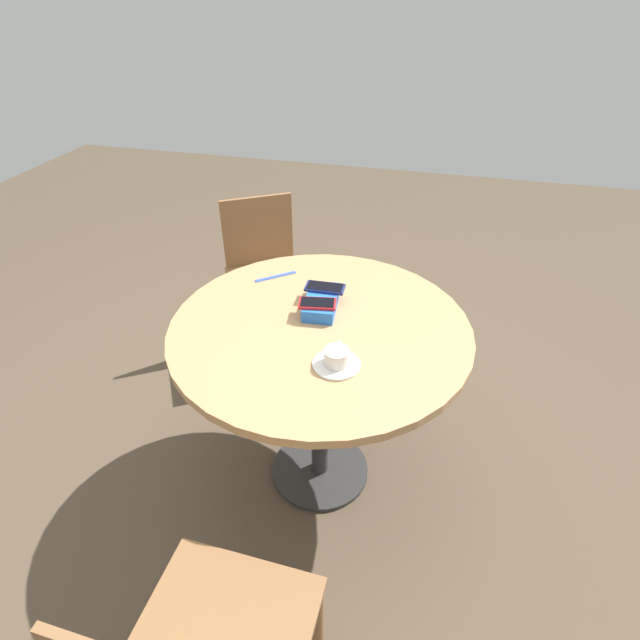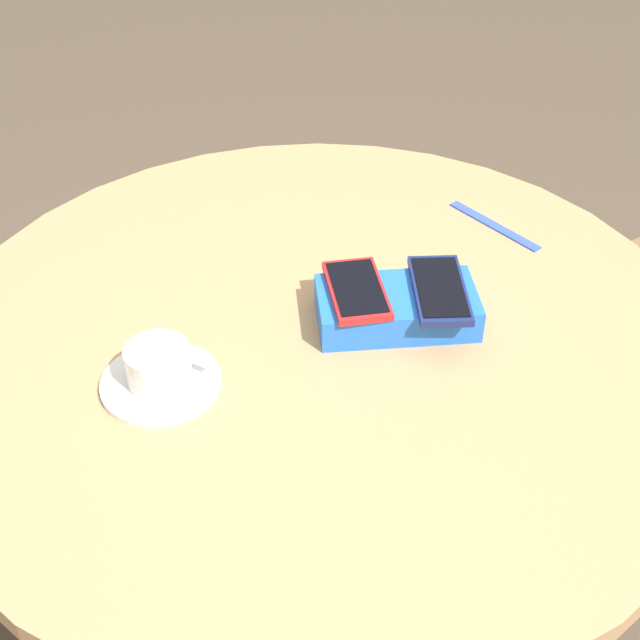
% 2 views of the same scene
% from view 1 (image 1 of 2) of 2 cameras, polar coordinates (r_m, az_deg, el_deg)
% --- Properties ---
extents(ground_plane, '(8.00, 8.00, 0.00)m').
position_cam_1_polar(ground_plane, '(2.23, 0.00, -16.81)').
color(ground_plane, brown).
extents(round_table, '(1.03, 1.03, 0.77)m').
position_cam_1_polar(round_table, '(1.76, 0.00, -3.54)').
color(round_table, '#2D2D2D').
rests_on(round_table, ground_plane).
extents(phone_box, '(0.22, 0.13, 0.05)m').
position_cam_1_polar(phone_box, '(1.77, 0.16, 2.06)').
color(phone_box, blue).
rests_on(phone_box, round_table).
extents(phone_navy, '(0.07, 0.14, 0.01)m').
position_cam_1_polar(phone_navy, '(1.80, 0.57, 3.74)').
color(phone_navy, navy).
rests_on(phone_navy, phone_box).
extents(phone_red, '(0.09, 0.14, 0.01)m').
position_cam_1_polar(phone_red, '(1.71, -0.30, 1.92)').
color(phone_red, red).
rests_on(phone_red, phone_box).
extents(saucer, '(0.15, 0.15, 0.01)m').
position_cam_1_polar(saucer, '(1.52, 1.89, -5.07)').
color(saucer, silver).
rests_on(saucer, round_table).
extents(coffee_cup, '(0.11, 0.08, 0.05)m').
position_cam_1_polar(coffee_cup, '(1.51, 1.93, -4.12)').
color(coffee_cup, silver).
rests_on(coffee_cup, saucer).
extents(lanyard_strap, '(0.12, 0.14, 0.00)m').
position_cam_1_polar(lanyard_strap, '(1.97, -5.09, 4.97)').
color(lanyard_strap, blue).
rests_on(lanyard_strap, round_table).
extents(chair_near_window, '(0.53, 0.53, 0.84)m').
position_cam_1_polar(chair_near_window, '(2.60, -6.20, 4.84)').
color(chair_near_window, brown).
rests_on(chair_near_window, ground_plane).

